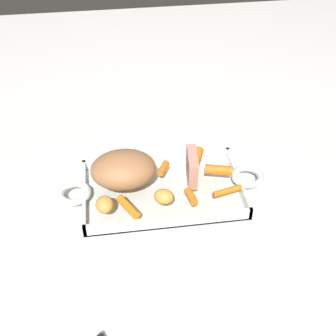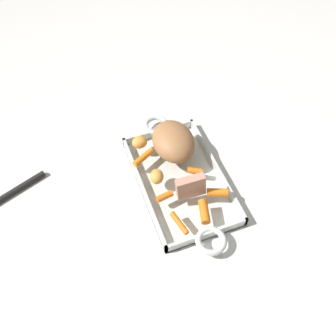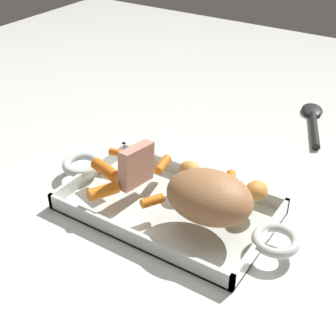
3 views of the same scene
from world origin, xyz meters
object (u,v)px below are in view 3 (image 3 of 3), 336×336
at_px(roast_slice_outer, 136,166).
at_px(potato_golden_small, 190,170).
at_px(baby_carrot_southwest, 125,154).
at_px(baby_carrot_center_left, 232,184).
at_px(baby_carrot_northwest, 163,165).
at_px(roasting_dish, 168,206).
at_px(serving_spoon, 313,119).
at_px(baby_carrot_southeast, 152,201).
at_px(baby_carrot_long, 105,170).
at_px(pork_roast, 209,197).
at_px(potato_halved, 256,191).
at_px(baby_carrot_center_right, 103,191).

distance_m(roast_slice_outer, potato_golden_small, 0.10).
height_order(baby_carrot_southwest, baby_carrot_center_left, baby_carrot_center_left).
bearing_deg(baby_carrot_northwest, roasting_dish, 129.69).
distance_m(roasting_dish, baby_carrot_center_left, 0.12).
relative_size(baby_carrot_center_left, serving_spoon, 0.31).
bearing_deg(potato_golden_small, roasting_dish, 85.03).
bearing_deg(baby_carrot_southeast, baby_carrot_long, -12.48).
distance_m(baby_carrot_center_left, potato_golden_small, 0.08).
bearing_deg(baby_carrot_center_left, baby_carrot_long, 22.28).
relative_size(roasting_dish, pork_roast, 3.27).
bearing_deg(baby_carrot_center_left, baby_carrot_southwest, 5.12).
bearing_deg(roast_slice_outer, baby_carrot_long, 9.74).
xyz_separation_m(roast_slice_outer, baby_carrot_northwest, (-0.01, -0.07, -0.03)).
bearing_deg(pork_roast, serving_spoon, -92.23).
bearing_deg(roasting_dish, baby_carrot_center_left, -137.58).
height_order(baby_carrot_long, potato_halved, potato_halved).
relative_size(baby_carrot_northwest, potato_golden_small, 1.02).
xyz_separation_m(pork_roast, baby_carrot_center_right, (0.18, 0.05, -0.03)).
xyz_separation_m(baby_carrot_northwest, serving_spoon, (-0.16, -0.41, -0.04)).
height_order(baby_carrot_center_right, potato_golden_small, potato_golden_small).
height_order(baby_carrot_center_right, serving_spoon, baby_carrot_center_right).
relative_size(baby_carrot_southeast, baby_carrot_center_left, 0.58).
distance_m(baby_carrot_long, baby_carrot_southeast, 0.13).
relative_size(baby_carrot_southwest, baby_carrot_southeast, 1.66).
height_order(roast_slice_outer, potato_golden_small, roast_slice_outer).
height_order(baby_carrot_southwest, baby_carrot_southeast, baby_carrot_southeast).
bearing_deg(baby_carrot_southwest, baby_carrot_long, 94.86).
relative_size(roasting_dish, serving_spoon, 2.17).
height_order(baby_carrot_long, baby_carrot_center_left, baby_carrot_long).
xyz_separation_m(pork_roast, serving_spoon, (-0.02, -0.49, -0.07)).
bearing_deg(baby_carrot_southwest, baby_carrot_northwest, -174.76).
bearing_deg(roasting_dish, pork_roast, 172.02).
height_order(baby_carrot_northwest, baby_carrot_southeast, baby_carrot_northwest).
bearing_deg(roast_slice_outer, serving_spoon, -109.89).
bearing_deg(baby_carrot_southwest, roasting_dish, 157.30).
xyz_separation_m(baby_carrot_northwest, baby_carrot_southeast, (-0.05, 0.10, -0.00)).
bearing_deg(roast_slice_outer, pork_roast, 175.56).
height_order(pork_roast, baby_carrot_southeast, pork_roast).
height_order(potato_golden_small, potato_halved, same).
bearing_deg(baby_carrot_northwest, baby_carrot_long, 44.56).
bearing_deg(baby_carrot_long, baby_carrot_southwest, -85.14).
relative_size(baby_carrot_northwest, baby_carrot_southeast, 1.11).
height_order(baby_carrot_northwest, baby_carrot_long, baby_carrot_long).
bearing_deg(baby_carrot_center_left, pork_roast, 91.31).
bearing_deg(roasting_dish, serving_spoon, -102.47).
height_order(baby_carrot_long, baby_carrot_southwest, baby_carrot_long).
distance_m(roasting_dish, baby_carrot_long, 0.14).
bearing_deg(potato_golden_small, baby_carrot_southwest, 3.19).
bearing_deg(baby_carrot_northwest, baby_carrot_southeast, 114.51).
xyz_separation_m(roast_slice_outer, potato_golden_small, (-0.07, -0.07, -0.02)).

